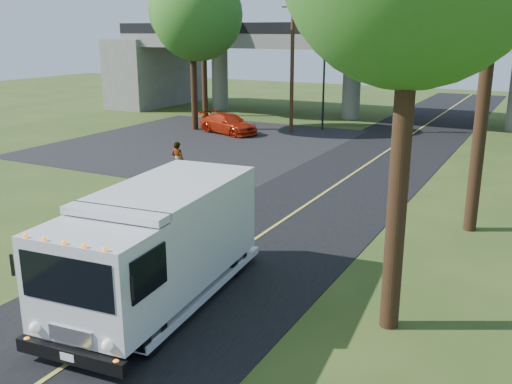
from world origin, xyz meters
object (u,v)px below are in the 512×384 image
Objects in this scene: step_van at (158,243)px; pedestrian at (178,160)px; traffic_signal at (324,84)px; tree_left_far at (204,21)px; utility_pole at (292,64)px; red_sedan at (228,124)px; tree_left_lot at (193,12)px.

step_van is 4.12× the size of pedestrian.
traffic_signal is 16.10m from pedestrian.
utility_pole is at bearing -22.43° from tree_left_far.
step_van is (5.96, -26.53, -1.58)m from traffic_signal.
tree_left_far is 2.15× the size of red_sedan.
tree_left_lot reaches higher than utility_pole.
utility_pole reaches higher than step_van.
tree_left_lot reaches higher than traffic_signal.
utility_pole is (-1.50, -2.00, 1.40)m from traffic_signal.
pedestrian is (0.49, -13.90, -3.71)m from utility_pole.
step_van is at bearing -58.40° from tree_left_lot.
pedestrian is at bearing -142.29° from red_sedan.
utility_pole is 0.91× the size of tree_left_far.
utility_pole is at bearing -126.87° from traffic_signal.
red_sedan is at bearing -2.49° from tree_left_lot.
tree_left_far is 1.35× the size of step_van.
tree_left_lot is 7.72m from red_sedan.
traffic_signal is at bearing -31.81° from red_sedan.
traffic_signal reaches higher than pedestrian.
tree_left_far is at bearing -62.11° from pedestrian.
tree_left_lot is at bearing -63.43° from tree_left_far.
pedestrian is at bearing 117.75° from step_van.
pedestrian is (-1.01, -15.90, -2.31)m from traffic_signal.
red_sedan is (5.68, -6.12, -6.78)m from tree_left_far.
traffic_signal reaches higher than step_van.
step_van reaches higher than red_sedan.
pedestrian is (-6.98, 10.63, -0.73)m from step_van.
tree_left_lot is (-6.29, -2.16, 3.31)m from utility_pole.
tree_left_lot reaches higher than red_sedan.
tree_left_far reaches higher than pedestrian.
step_van is (7.46, -24.53, -2.97)m from utility_pole.
tree_left_lot is at bearing -60.97° from pedestrian.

